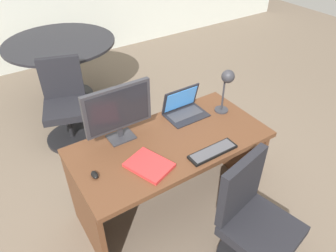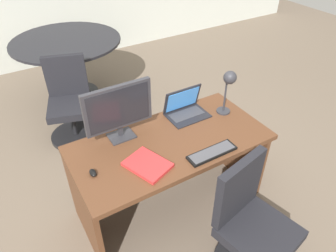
% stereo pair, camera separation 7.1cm
% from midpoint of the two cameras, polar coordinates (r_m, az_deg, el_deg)
% --- Properties ---
extents(ground, '(12.00, 12.00, 0.00)m').
position_cam_midpoint_polar(ground, '(3.98, -10.39, 1.13)').
color(ground, '#6B5B4C').
extents(desk, '(1.55, 0.76, 0.72)m').
position_cam_midpoint_polar(desk, '(2.62, 0.71, -5.60)').
color(desk, '#56331E').
rests_on(desk, ground).
extents(monitor, '(0.54, 0.16, 0.45)m').
position_cam_midpoint_polar(monitor, '(2.37, -8.10, 3.05)').
color(monitor, '#2D2D33').
rests_on(monitor, desk).
extents(laptop, '(0.35, 0.25, 0.24)m').
position_cam_midpoint_polar(laptop, '(2.73, 3.75, 3.59)').
color(laptop, black).
rests_on(laptop, desk).
extents(keyboard, '(0.39, 0.12, 0.02)m').
position_cam_midpoint_polar(keyboard, '(2.36, 8.82, -4.80)').
color(keyboard, black).
rests_on(keyboard, desk).
extents(mouse, '(0.04, 0.08, 0.03)m').
position_cam_midpoint_polar(mouse, '(2.23, -12.52, -8.27)').
color(mouse, black).
rests_on(mouse, desk).
extents(desk_lamp, '(0.12, 0.14, 0.41)m').
position_cam_midpoint_polar(desk_lamp, '(2.66, 11.69, 7.58)').
color(desk_lamp, '#2D2D33').
rests_on(desk_lamp, desk).
extents(book, '(0.32, 0.36, 0.03)m').
position_cam_midpoint_polar(book, '(2.24, -2.81, -7.00)').
color(book, red).
rests_on(book, desk).
extents(office_chair, '(0.56, 0.57, 0.93)m').
position_cam_midpoint_polar(office_chair, '(2.40, 15.57, -17.86)').
color(office_chair, black).
rests_on(office_chair, ground).
extents(meeting_table, '(1.36, 1.36, 0.79)m').
position_cam_midpoint_polar(meeting_table, '(4.31, -17.09, 12.29)').
color(meeting_table, black).
rests_on(meeting_table, ground).
extents(meeting_chair_near, '(0.58, 0.59, 0.91)m').
position_cam_midpoint_polar(meeting_chair_near, '(3.64, -16.58, 3.29)').
color(meeting_chair_near, black).
rests_on(meeting_chair_near, ground).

